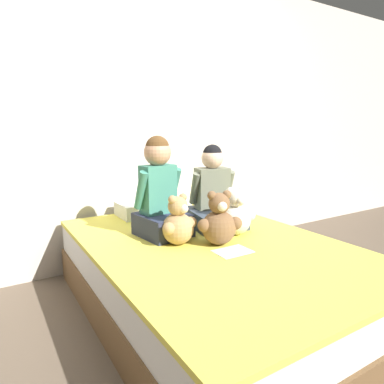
{
  "coord_description": "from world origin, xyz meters",
  "views": [
    {
      "loc": [
        -1.17,
        -1.66,
        1.16
      ],
      "look_at": [
        0.0,
        0.24,
        0.74
      ],
      "focal_mm": 32.0,
      "sensor_mm": 36.0,
      "label": 1
    }
  ],
  "objects_px": {
    "pillow_at_headboard": "(153,207)",
    "sign_card": "(233,251)",
    "bed": "(212,277)",
    "teddy_bear_held_by_left_child": "(178,224)",
    "teddy_bear_between_children": "(219,222)",
    "child_on_left": "(160,193)",
    "child_on_right": "(214,197)",
    "teddy_bear_held_by_right_child": "(236,215)"
  },
  "relations": [
    {
      "from": "pillow_at_headboard",
      "to": "sign_card",
      "type": "xyz_separation_m",
      "value": [
        0.01,
        -1.04,
        -0.05
      ]
    },
    {
      "from": "bed",
      "to": "pillow_at_headboard",
      "type": "xyz_separation_m",
      "value": [
        0.0,
        0.85,
        0.29
      ]
    },
    {
      "from": "teddy_bear_held_by_left_child",
      "to": "teddy_bear_between_children",
      "type": "xyz_separation_m",
      "value": [
        0.21,
        -0.13,
        0.01
      ]
    },
    {
      "from": "child_on_left",
      "to": "child_on_right",
      "type": "height_order",
      "value": "child_on_left"
    },
    {
      "from": "bed",
      "to": "teddy_bear_between_children",
      "type": "bearing_deg",
      "value": -71.78
    },
    {
      "from": "teddy_bear_held_by_left_child",
      "to": "pillow_at_headboard",
      "type": "relative_size",
      "value": 0.54
    },
    {
      "from": "bed",
      "to": "child_on_right",
      "type": "height_order",
      "value": "child_on_right"
    },
    {
      "from": "sign_card",
      "to": "teddy_bear_held_by_left_child",
      "type": "bearing_deg",
      "value": 125.79
    },
    {
      "from": "child_on_left",
      "to": "pillow_at_headboard",
      "type": "distance_m",
      "value": 0.61
    },
    {
      "from": "teddy_bear_held_by_right_child",
      "to": "sign_card",
      "type": "xyz_separation_m",
      "value": [
        -0.22,
        -0.25,
        -0.13
      ]
    },
    {
      "from": "bed",
      "to": "teddy_bear_between_children",
      "type": "distance_m",
      "value": 0.37
    },
    {
      "from": "teddy_bear_held_by_left_child",
      "to": "sign_card",
      "type": "xyz_separation_m",
      "value": [
        0.2,
        -0.28,
        -0.13
      ]
    },
    {
      "from": "bed",
      "to": "child_on_left",
      "type": "xyz_separation_m",
      "value": [
        -0.2,
        0.32,
        0.51
      ]
    },
    {
      "from": "child_on_right",
      "to": "teddy_bear_held_by_right_child",
      "type": "relative_size",
      "value": 1.82
    },
    {
      "from": "sign_card",
      "to": "bed",
      "type": "bearing_deg",
      "value": 92.21
    },
    {
      "from": "child_on_right",
      "to": "teddy_bear_held_by_left_child",
      "type": "relative_size",
      "value": 1.89
    },
    {
      "from": "child_on_left",
      "to": "teddy_bear_held_by_right_child",
      "type": "bearing_deg",
      "value": -40.22
    },
    {
      "from": "bed",
      "to": "child_on_right",
      "type": "xyz_separation_m",
      "value": [
        0.23,
        0.32,
        0.44
      ]
    },
    {
      "from": "teddy_bear_between_children",
      "to": "pillow_at_headboard",
      "type": "relative_size",
      "value": 0.58
    },
    {
      "from": "bed",
      "to": "sign_card",
      "type": "distance_m",
      "value": 0.3
    },
    {
      "from": "pillow_at_headboard",
      "to": "sign_card",
      "type": "relative_size",
      "value": 2.74
    },
    {
      "from": "teddy_bear_between_children",
      "to": "sign_card",
      "type": "xyz_separation_m",
      "value": [
        -0.01,
        -0.15,
        -0.14
      ]
    },
    {
      "from": "teddy_bear_between_children",
      "to": "teddy_bear_held_by_right_child",
      "type": "bearing_deg",
      "value": 42.64
    },
    {
      "from": "bed",
      "to": "teddy_bear_held_by_left_child",
      "type": "distance_m",
      "value": 0.42
    },
    {
      "from": "bed",
      "to": "pillow_at_headboard",
      "type": "relative_size",
      "value": 3.55
    },
    {
      "from": "sign_card",
      "to": "teddy_bear_held_by_right_child",
      "type": "bearing_deg",
      "value": 48.37
    },
    {
      "from": "teddy_bear_held_by_right_child",
      "to": "pillow_at_headboard",
      "type": "xyz_separation_m",
      "value": [
        -0.23,
        0.79,
        -0.08
      ]
    },
    {
      "from": "bed",
      "to": "teddy_bear_held_by_left_child",
      "type": "xyz_separation_m",
      "value": [
        -0.19,
        0.08,
        0.36
      ]
    },
    {
      "from": "child_on_right",
      "to": "pillow_at_headboard",
      "type": "xyz_separation_m",
      "value": [
        -0.23,
        0.53,
        -0.16
      ]
    },
    {
      "from": "bed",
      "to": "child_on_left",
      "type": "bearing_deg",
      "value": 122.01
    },
    {
      "from": "child_on_right",
      "to": "teddy_bear_held_by_left_child",
      "type": "xyz_separation_m",
      "value": [
        -0.43,
        -0.23,
        -0.08
      ]
    },
    {
      "from": "sign_card",
      "to": "child_on_right",
      "type": "bearing_deg",
      "value": 66.32
    },
    {
      "from": "child_on_left",
      "to": "teddy_bear_held_by_left_child",
      "type": "bearing_deg",
      "value": -97.13
    },
    {
      "from": "child_on_right",
      "to": "sign_card",
      "type": "bearing_deg",
      "value": -103.75
    },
    {
      "from": "bed",
      "to": "pillow_at_headboard",
      "type": "height_order",
      "value": "pillow_at_headboard"
    },
    {
      "from": "teddy_bear_held_by_left_child",
      "to": "bed",
      "type": "bearing_deg",
      "value": -38.14
    },
    {
      "from": "child_on_left",
      "to": "sign_card",
      "type": "height_order",
      "value": "child_on_left"
    },
    {
      "from": "teddy_bear_held_by_left_child",
      "to": "pillow_at_headboard",
      "type": "height_order",
      "value": "teddy_bear_held_by_left_child"
    },
    {
      "from": "teddy_bear_between_children",
      "to": "pillow_at_headboard",
      "type": "height_order",
      "value": "teddy_bear_between_children"
    },
    {
      "from": "child_on_right",
      "to": "teddy_bear_held_by_right_child",
      "type": "bearing_deg",
      "value": -81.26
    },
    {
      "from": "bed",
      "to": "sign_card",
      "type": "xyz_separation_m",
      "value": [
        0.01,
        -0.19,
        0.23
      ]
    },
    {
      "from": "teddy_bear_held_by_left_child",
      "to": "pillow_at_headboard",
      "type": "bearing_deg",
      "value": 61.28
    }
  ]
}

